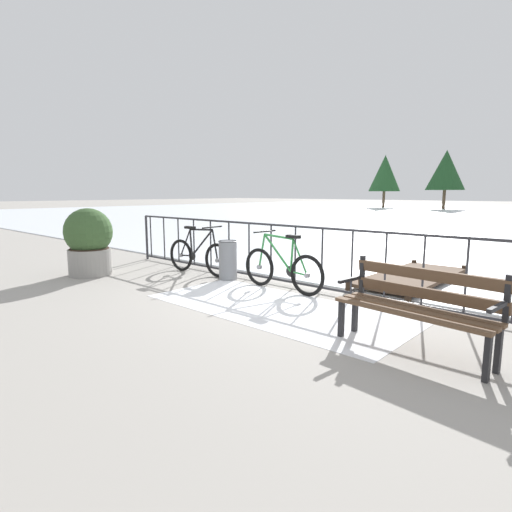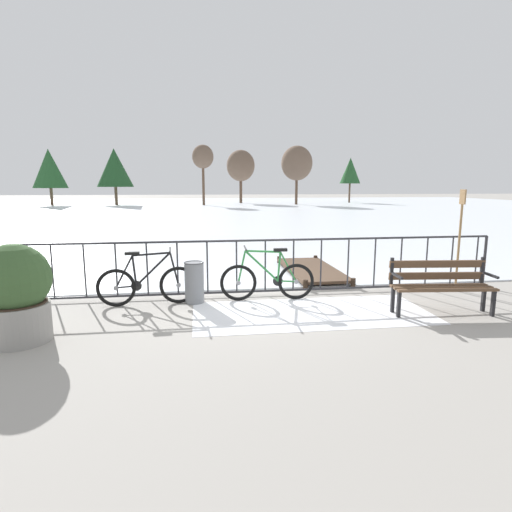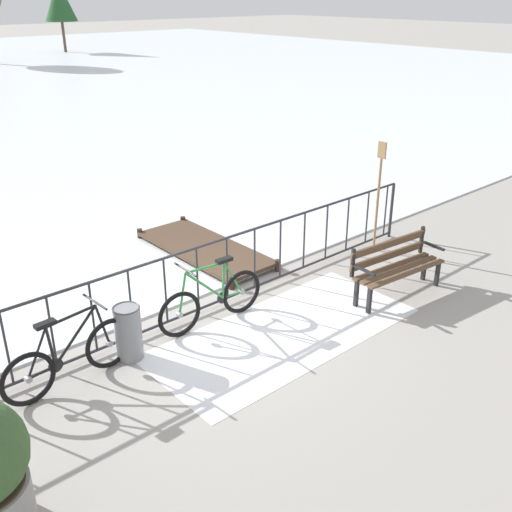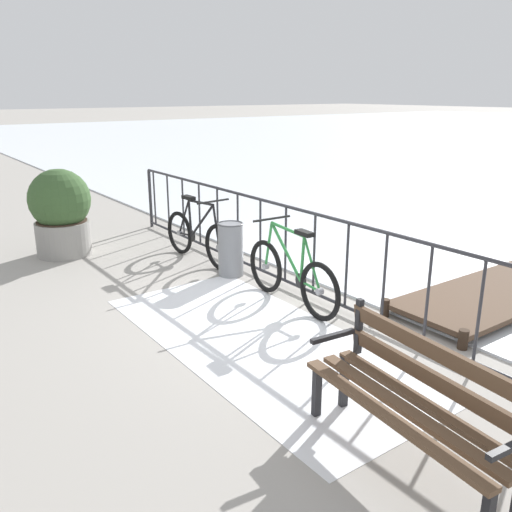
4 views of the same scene
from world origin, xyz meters
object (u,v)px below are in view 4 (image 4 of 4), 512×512
bicycle_second (198,237)px  park_bench (416,395)px  bicycle_near_railing (291,275)px  trash_bin (231,249)px  planter_with_shrub (61,212)px

bicycle_second → park_bench: 4.90m
bicycle_near_railing → trash_bin: size_ratio=2.34×
bicycle_near_railing → trash_bin: bearing=179.2°
bicycle_near_railing → bicycle_second: same height
bicycle_near_railing → park_bench: bicycle_near_railing is taller
bicycle_near_railing → park_bench: (2.66, -1.12, 0.14)m
bicycle_second → planter_with_shrub: bearing=-135.0°
bicycle_near_railing → trash_bin: (-1.31, 0.02, 0.00)m
trash_bin → bicycle_second: bearing=-177.0°
bicycle_second → park_bench: bicycle_second is taller
planter_with_shrub → trash_bin: size_ratio=1.80×
bicycle_near_railing → bicycle_second: 2.11m
planter_with_shrub → trash_bin: bearing=33.8°
bicycle_near_railing → bicycle_second: (-2.11, -0.02, 0.00)m
bicycle_second → bicycle_near_railing: bearing=0.6°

